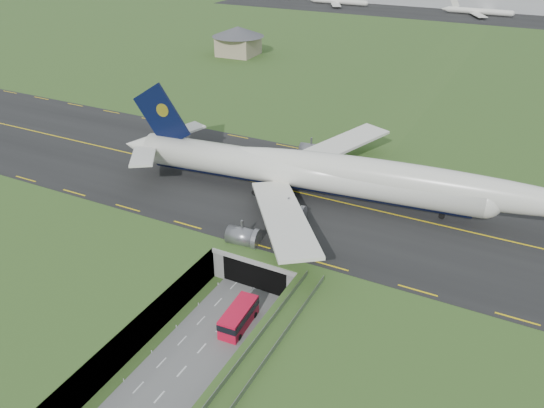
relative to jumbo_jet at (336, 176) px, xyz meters
The scene contains 9 objects.
ground 35.41m from the jumbo_jet, 97.34° to the right, with size 900.00×900.00×0.00m, color #365723.
airfield_deck 34.54m from the jumbo_jet, 97.34° to the right, with size 800.00×800.00×6.00m, color gray.
trench_road 42.49m from the jumbo_jet, 96.00° to the right, with size 12.00×75.00×0.20m, color slate.
taxiway 6.93m from the jumbo_jet, behind, with size 800.00×44.00×0.18m, color black.
tunnel_portal 18.90m from the jumbo_jet, 104.55° to the right, with size 17.00×22.30×6.00m.
guideway 53.10m from the jumbo_jet, 82.68° to the right, with size 3.00×53.00×7.05m.
jumbo_jet is the anchor object (origin of this frame).
shuttle_tram 35.80m from the jumbo_jet, 93.22° to the right, with size 3.64×8.48×3.37m.
service_building 125.81m from the jumbo_jet, 128.93° to the left, with size 21.66×21.66×11.25m.
Camera 1 is at (35.48, -54.69, 56.01)m, focal length 35.00 mm.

